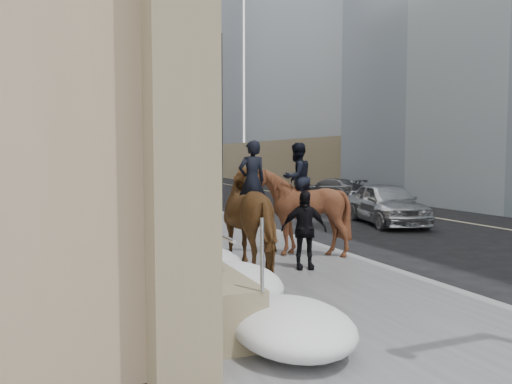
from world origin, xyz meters
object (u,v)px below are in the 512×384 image
car_grey (330,189)px  pedestrian (304,230)px  mounted_horse_right (298,207)px  mounted_horse_left (256,216)px  car_silver (386,203)px

car_grey → pedestrian: bearing=34.9°
mounted_horse_right → car_grey: size_ratio=0.65×
mounted_horse_left → car_silver: size_ratio=0.60×
mounted_horse_left → pedestrian: 1.07m
pedestrian → car_silver: pedestrian is taller
pedestrian → car_grey: 19.48m
mounted_horse_right → car_grey: (9.82, 15.10, -0.69)m
mounted_horse_left → car_silver: 9.39m
mounted_horse_left → pedestrian: size_ratio=1.63×
mounted_horse_left → pedestrian: mounted_horse_left is taller
mounted_horse_right → pedestrian: bearing=49.8°
mounted_horse_left → car_silver: (7.52, 5.60, -0.48)m
mounted_horse_left → car_grey: mounted_horse_left is taller
mounted_horse_right → car_grey: 18.03m
pedestrian → car_grey: bearing=74.3°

